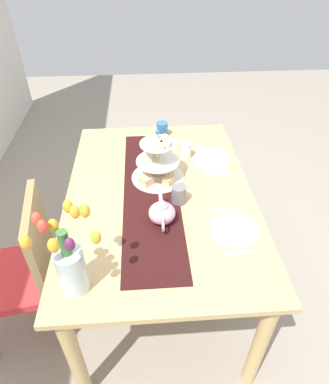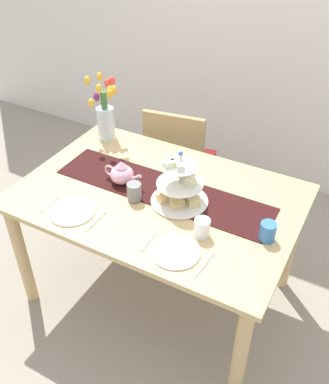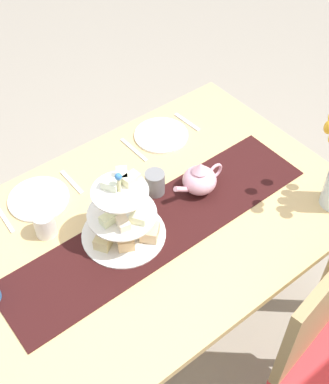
% 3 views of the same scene
% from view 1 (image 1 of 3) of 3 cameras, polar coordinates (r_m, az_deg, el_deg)
% --- Properties ---
extents(ground_plane, '(8.00, 8.00, 0.00)m').
position_cam_1_polar(ground_plane, '(2.36, -0.71, -14.70)').
color(ground_plane, gray).
extents(dining_table, '(1.48, 1.00, 0.77)m').
position_cam_1_polar(dining_table, '(1.87, -0.87, -2.63)').
color(dining_table, tan).
rests_on(dining_table, ground_plane).
extents(chair_left, '(0.48, 0.48, 0.91)m').
position_cam_1_polar(chair_left, '(1.93, -23.00, -11.89)').
color(chair_left, '#9C8254').
rests_on(chair_left, ground_plane).
extents(table_runner, '(1.22, 0.29, 0.00)m').
position_cam_1_polar(table_runner, '(1.79, -2.34, -0.02)').
color(table_runner, black).
rests_on(table_runner, dining_table).
extents(tiered_cake_stand, '(0.30, 0.30, 0.30)m').
position_cam_1_polar(tiered_cake_stand, '(1.84, -1.34, 4.57)').
color(tiered_cake_stand, beige).
rests_on(tiered_cake_stand, table_runner).
extents(teapot, '(0.24, 0.13, 0.14)m').
position_cam_1_polar(teapot, '(1.59, -0.44, -3.51)').
color(teapot, '#E5A8BC').
rests_on(teapot, table_runner).
extents(tulip_vase, '(0.23, 0.24, 0.40)m').
position_cam_1_polar(tulip_vase, '(1.30, -15.98, -11.36)').
color(tulip_vase, silver).
rests_on(tulip_vase, dining_table).
extents(dinner_plate_left, '(0.23, 0.23, 0.01)m').
position_cam_1_polar(dinner_plate_left, '(1.62, 11.90, -6.21)').
color(dinner_plate_left, white).
rests_on(dinner_plate_left, dining_table).
extents(fork_left, '(0.02, 0.15, 0.01)m').
position_cam_1_polar(fork_left, '(1.53, 13.15, -10.11)').
color(fork_left, silver).
rests_on(fork_left, dining_table).
extents(knife_left, '(0.02, 0.17, 0.01)m').
position_cam_1_polar(knife_left, '(1.72, 10.78, -2.85)').
color(knife_left, silver).
rests_on(knife_left, dining_table).
extents(dinner_plate_right, '(0.23, 0.23, 0.01)m').
position_cam_1_polar(dinner_plate_right, '(2.06, 8.12, 5.46)').
color(dinner_plate_right, white).
rests_on(dinner_plate_right, dining_table).
extents(fork_right, '(0.02, 0.15, 0.01)m').
position_cam_1_polar(fork_right, '(1.95, 8.88, 3.04)').
color(fork_right, silver).
rests_on(fork_right, dining_table).
extents(knife_right, '(0.02, 0.17, 0.01)m').
position_cam_1_polar(knife_right, '(2.18, 7.43, 7.53)').
color(knife_right, silver).
rests_on(knife_right, dining_table).
extents(mug_grey, '(0.08, 0.08, 0.09)m').
position_cam_1_polar(mug_grey, '(1.70, 2.49, -0.37)').
color(mug_grey, slate).
rests_on(mug_grey, table_runner).
extents(mug_white_text, '(0.08, 0.08, 0.09)m').
position_cam_1_polar(mug_white_text, '(2.06, 3.54, 7.16)').
color(mug_white_text, white).
rests_on(mug_white_text, dining_table).
extents(mug_orange, '(0.08, 0.08, 0.09)m').
position_cam_1_polar(mug_orange, '(2.29, -0.41, 10.74)').
color(mug_orange, '#3370B7').
rests_on(mug_orange, dining_table).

